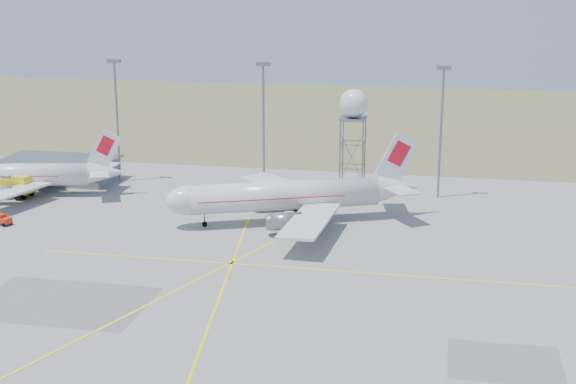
% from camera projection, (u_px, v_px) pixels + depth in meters
% --- Properties ---
extents(grass_strip, '(400.00, 120.00, 0.03)m').
position_uv_depth(grass_strip, '(370.00, 117.00, 199.32)').
color(grass_strip, '#555D33').
rests_on(grass_strip, ground).
extents(building_grey, '(19.00, 10.00, 3.90)m').
position_uv_depth(building_grey, '(60.00, 170.00, 135.39)').
color(building_grey, gray).
rests_on(building_grey, ground).
extents(mast_a, '(2.20, 0.50, 20.50)m').
position_uv_depth(mast_a, '(117.00, 110.00, 132.80)').
color(mast_a, slate).
rests_on(mast_a, ground).
extents(mast_b, '(2.20, 0.50, 20.50)m').
position_uv_depth(mast_b, '(263.00, 115.00, 128.02)').
color(mast_b, slate).
rests_on(mast_b, ground).
extents(mast_c, '(2.20, 0.50, 20.50)m').
position_uv_depth(mast_c, '(441.00, 121.00, 122.67)').
color(mast_c, slate).
rests_on(mast_c, ground).
extents(airliner_main, '(34.75, 32.50, 12.32)m').
position_uv_depth(airliner_main, '(289.00, 196.00, 111.98)').
color(airliner_main, silver).
rests_on(airliner_main, ground).
extents(airliner_far, '(31.22, 29.82, 10.69)m').
position_uv_depth(airliner_far, '(19.00, 175.00, 125.99)').
color(airliner_far, silver).
rests_on(airliner_far, ground).
extents(radar_tower, '(4.53, 4.53, 16.39)m').
position_uv_depth(radar_tower, '(353.00, 134.00, 127.80)').
color(radar_tower, slate).
rests_on(radar_tower, ground).
extents(fire_truck, '(9.53, 4.66, 3.68)m').
position_uv_depth(fire_truck, '(8.00, 186.00, 125.70)').
color(fire_truck, yellow).
rests_on(fire_truck, ground).
extents(baggage_tug, '(2.24, 2.01, 1.52)m').
position_uv_depth(baggage_tug, '(4.00, 221.00, 111.30)').
color(baggage_tug, red).
rests_on(baggage_tug, ground).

